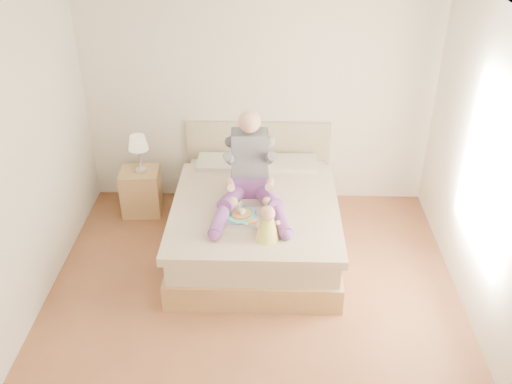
{
  "coord_description": "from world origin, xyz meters",
  "views": [
    {
      "loc": [
        0.15,
        -4.01,
        3.72
      ],
      "look_at": [
        0.01,
        0.82,
        0.81
      ],
      "focal_mm": 40.0,
      "sensor_mm": 36.0,
      "label": 1
    }
  ],
  "objects_px": {
    "nightstand": "(141,191)",
    "adult": "(250,175)",
    "baby": "(267,226)",
    "bed": "(256,218)",
    "tray": "(251,215)"
  },
  "relations": [
    {
      "from": "bed",
      "to": "baby",
      "type": "bearing_deg",
      "value": -80.71
    },
    {
      "from": "adult",
      "to": "tray",
      "type": "bearing_deg",
      "value": -88.65
    },
    {
      "from": "baby",
      "to": "bed",
      "type": "bearing_deg",
      "value": 83.69
    },
    {
      "from": "adult",
      "to": "baby",
      "type": "bearing_deg",
      "value": -77.87
    },
    {
      "from": "bed",
      "to": "tray",
      "type": "xyz_separation_m",
      "value": [
        -0.03,
        -0.43,
        0.32
      ]
    },
    {
      "from": "adult",
      "to": "baby",
      "type": "relative_size",
      "value": 3.17
    },
    {
      "from": "nightstand",
      "to": "baby",
      "type": "distance_m",
      "value": 2.09
    },
    {
      "from": "adult",
      "to": "tray",
      "type": "height_order",
      "value": "adult"
    },
    {
      "from": "tray",
      "to": "baby",
      "type": "relative_size",
      "value": 1.4
    },
    {
      "from": "nightstand",
      "to": "adult",
      "type": "distance_m",
      "value": 1.59
    },
    {
      "from": "bed",
      "to": "baby",
      "type": "height_order",
      "value": "bed"
    },
    {
      "from": "bed",
      "to": "nightstand",
      "type": "relative_size",
      "value": 4.02
    },
    {
      "from": "tray",
      "to": "baby",
      "type": "height_order",
      "value": "baby"
    },
    {
      "from": "nightstand",
      "to": "bed",
      "type": "bearing_deg",
      "value": -27.92
    },
    {
      "from": "adult",
      "to": "baby",
      "type": "distance_m",
      "value": 0.75
    }
  ]
}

